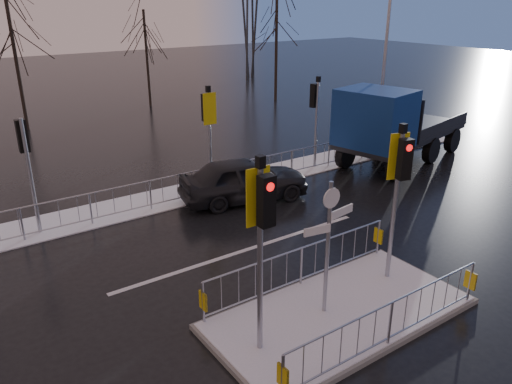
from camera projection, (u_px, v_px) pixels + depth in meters
ground at (340, 316)px, 11.20m from camera, size 120.00×120.00×0.00m
snow_verge at (171, 197)px, 17.76m from camera, size 30.00×2.00×0.04m
lane_markings at (350, 323)px, 10.95m from camera, size 8.00×11.38×0.01m
traffic_island at (340, 301)px, 11.06m from camera, size 6.00×3.04×4.15m
far_kerb_fixtures at (183, 173)px, 17.17m from camera, size 18.00×0.65×3.83m
car_far_lane at (244, 179)px, 17.34m from camera, size 4.78×2.72×1.53m
flatbed_truck at (387, 125)px, 20.36m from camera, size 7.68×4.13×3.38m
tree_far_a at (12, 36)px, 25.18m from camera, size 3.75×3.75×7.08m
tree_far_b at (146, 40)px, 31.20m from camera, size 3.25×3.25×6.14m
tree_far_c at (277, 22)px, 32.82m from camera, size 4.00×4.00×7.55m
street_lamp_right at (386, 53)px, 21.72m from camera, size 1.25×0.18×8.00m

